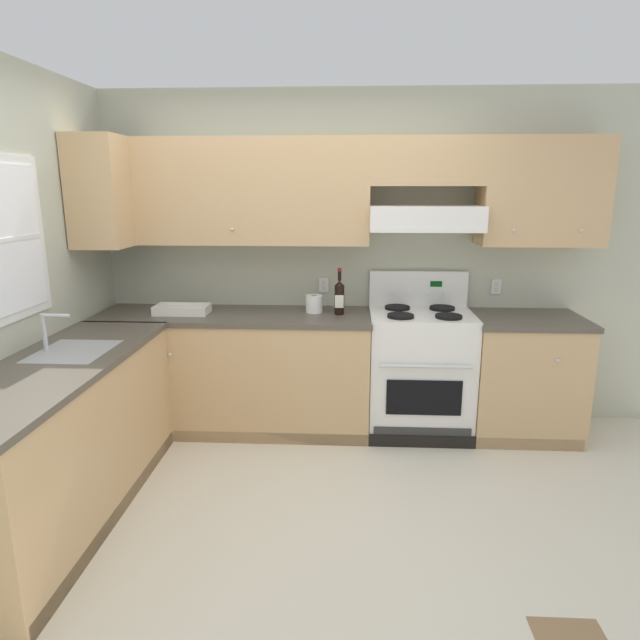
{
  "coord_description": "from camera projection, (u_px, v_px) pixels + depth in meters",
  "views": [
    {
      "loc": [
        0.34,
        -2.73,
        1.83
      ],
      "look_at": [
        0.16,
        0.7,
        1.0
      ],
      "focal_mm": 30.8,
      "sensor_mm": 36.0,
      "label": 1
    }
  ],
  "objects": [
    {
      "name": "ground_plane",
      "position": [
        285.0,
        521.0,
        3.1
      ],
      "size": [
        7.04,
        7.04,
        0.0
      ],
      "primitive_type": "plane",
      "color": "beige"
    },
    {
      "name": "wall_back",
      "position": [
        357.0,
        235.0,
        4.21
      ],
      "size": [
        4.68,
        0.57,
        2.55
      ],
      "color": "#B7BAA3",
      "rests_on": "ground_plane"
    },
    {
      "name": "wall_left",
      "position": [
        5.0,
        277.0,
        3.08
      ],
      "size": [
        0.47,
        4.0,
        2.55
      ],
      "color": "#B7BAA3",
      "rests_on": "ground_plane"
    },
    {
      "name": "counter_back_run",
      "position": [
        315.0,
        373.0,
        4.19
      ],
      "size": [
        3.6,
        0.65,
        0.91
      ],
      "color": "tan",
      "rests_on": "ground_plane"
    },
    {
      "name": "counter_left_run",
      "position": [
        62.0,
        441.0,
        3.05
      ],
      "size": [
        0.63,
        1.91,
        1.13
      ],
      "color": "tan",
      "rests_on": "ground_plane"
    },
    {
      "name": "stove",
      "position": [
        419.0,
        371.0,
        4.15
      ],
      "size": [
        0.76,
        0.62,
        1.2
      ],
      "color": "white",
      "rests_on": "ground_plane"
    },
    {
      "name": "wine_bottle",
      "position": [
        339.0,
        296.0,
        4.06
      ],
      "size": [
        0.07,
        0.07,
        0.35
      ],
      "color": "black",
      "rests_on": "counter_back_run"
    },
    {
      "name": "bowl",
      "position": [
        182.0,
        311.0,
        4.11
      ],
      "size": [
        0.4,
        0.21,
        0.07
      ],
      "color": "white",
      "rests_on": "counter_back_run"
    },
    {
      "name": "paper_towel_roll",
      "position": [
        314.0,
        304.0,
        4.14
      ],
      "size": [
        0.13,
        0.13,
        0.13
      ],
      "color": "white",
      "rests_on": "counter_back_run"
    }
  ]
}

